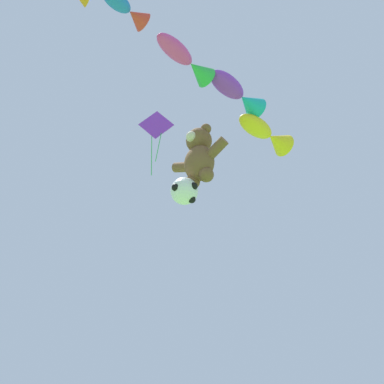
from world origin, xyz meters
TOP-DOWN VIEW (x-y plane):
  - teddy_bear_kite at (0.20, 4.48)m, footprint 2.32×1.02m
  - soccer_ball_kite at (-0.20, 4.23)m, footprint 0.97×0.96m
  - fish_kite_goldfin at (1.58, 6.70)m, footprint 1.09×2.48m
  - fish_kite_violet at (1.71, 4.86)m, footprint 0.91×2.41m
  - fish_kite_magenta at (1.41, 2.57)m, footprint 0.73×2.24m
  - fish_kite_cobalt at (1.29, 0.16)m, footprint 0.64×1.48m
  - diamond_kite at (-2.54, 4.95)m, footprint 1.12×1.04m

SIDE VIEW (x-z plane):
  - soccer_ball_kite at x=-0.20m, z-range 8.32..9.22m
  - teddy_bear_kite at x=0.20m, z-range 8.95..11.30m
  - fish_kite_goldfin at x=1.58m, z-range 11.30..12.19m
  - fish_kite_magenta at x=1.41m, z-range 11.82..12.55m
  - fish_kite_violet at x=1.71m, z-range 11.83..12.70m
  - fish_kite_cobalt at x=1.29m, z-range 11.97..12.58m
  - diamond_kite at x=-2.54m, z-range 11.75..14.99m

